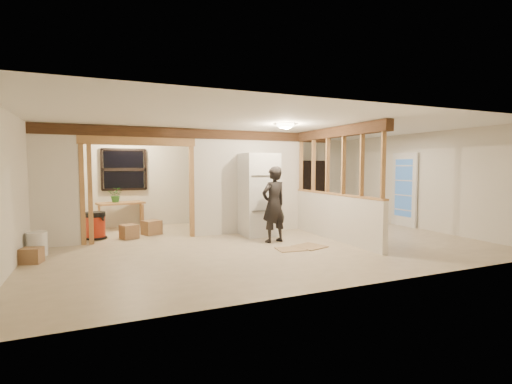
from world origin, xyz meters
name	(u,v)px	position (x,y,z in m)	size (l,w,h in m)	color
floor	(262,242)	(0.00, 0.00, -0.01)	(9.00, 6.50, 0.01)	beige
ceiling	(262,126)	(0.00, 0.00, 2.50)	(9.00, 6.50, 0.01)	white
wall_back	(217,179)	(0.00, 3.25, 1.25)	(9.00, 0.01, 2.50)	silver
wall_front	(360,195)	(0.00, -3.25, 1.25)	(9.00, 0.01, 2.50)	silver
wall_left	(17,189)	(-4.50, 0.00, 1.25)	(0.01, 6.50, 2.50)	silver
wall_right	(418,181)	(4.50, 0.00, 1.25)	(0.01, 6.50, 2.50)	silver
partition_left_stub	(55,185)	(-4.05, 1.20, 1.25)	(0.90, 0.12, 2.50)	silver
partition_center	(250,182)	(0.20, 1.20, 1.25)	(2.80, 0.12, 2.50)	silver
doorway_frame	(140,191)	(-2.40, 1.20, 1.10)	(2.46, 0.14, 2.20)	#B4824C
header_beam_back	(202,134)	(-1.00, 1.20, 2.38)	(7.00, 0.18, 0.22)	#4C2E1A
header_beam_right	(336,132)	(1.60, -0.40, 2.38)	(0.18, 3.30, 0.22)	#4C2E1A
pony_wall	(335,217)	(1.60, -0.40, 0.50)	(0.12, 3.20, 1.00)	silver
stud_partition	(335,165)	(1.60, -0.40, 1.66)	(0.14, 3.20, 1.32)	#B4824C
window_back	(124,169)	(-2.60, 3.17, 1.55)	(1.12, 0.10, 1.10)	black
french_door	(404,190)	(4.42, 0.40, 1.00)	(0.12, 0.86, 2.00)	white
ceiling_dome_main	(285,125)	(0.30, -0.50, 2.48)	(0.36, 0.36, 0.16)	#FFEABF
ceiling_dome_util	(130,132)	(-2.50, 2.30, 2.48)	(0.32, 0.32, 0.14)	#FFEABF
hanging_bulb	(155,143)	(-2.00, 1.60, 2.18)	(0.07, 0.07, 0.07)	#FFD88C
refrigerator	(259,194)	(0.25, 0.75, 0.97)	(0.80, 0.78, 1.94)	silver
woman	(274,204)	(0.22, -0.13, 0.82)	(0.60, 0.39, 1.64)	black
work_table	(121,216)	(-2.72, 2.85, 0.36)	(1.13, 0.56, 0.71)	#B4824C
potted_plant	(116,195)	(-2.83, 2.87, 0.90)	(0.34, 0.30, 0.38)	#386F27
shop_vac	(95,225)	(-3.32, 1.73, 0.31)	(0.48, 0.48, 0.62)	#A72812
bookshelf	(310,189)	(3.06, 3.03, 0.91)	(0.91, 0.30, 1.81)	black
bucket	(37,244)	(-4.30, 0.45, 0.22)	(0.34, 0.34, 0.44)	white
box_util_a	(152,227)	(-2.09, 1.82, 0.17)	(0.40, 0.34, 0.34)	#916946
box_util_b	(129,232)	(-2.62, 1.51, 0.16)	(0.34, 0.34, 0.31)	#916946
box_front	(32,256)	(-4.31, -0.10, 0.13)	(0.32, 0.26, 0.26)	#916946
floor_panel_near	(310,246)	(0.68, -0.86, 0.01)	(0.55, 0.55, 0.02)	tan
floor_panel_far	(291,249)	(0.21, -0.92, 0.01)	(0.53, 0.42, 0.02)	tan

